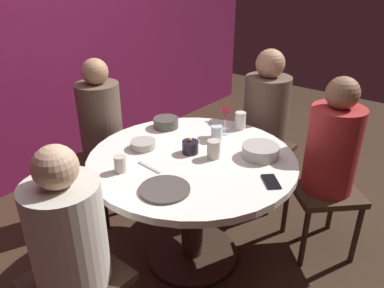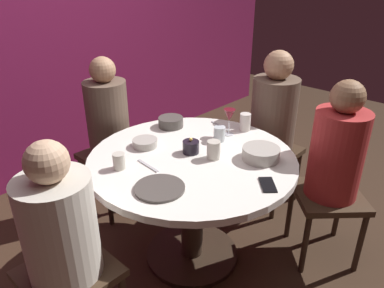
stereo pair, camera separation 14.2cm
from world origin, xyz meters
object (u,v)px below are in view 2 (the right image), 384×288
bowl_salad_center (145,143)px  wine_glass (229,116)px  seated_diner_back (108,121)px  cup_center_front (219,134)px  dining_table (192,182)px  cell_phone (268,185)px  cup_near_candle (245,122)px  seated_diner_right (274,115)px  seated_diner_front_right (336,156)px  seated_diner_left (60,231)px  bowl_serving_large (261,154)px  bowl_small_white (171,122)px  candle_holder (191,147)px  dinner_plate (160,188)px  cup_by_left_diner (119,161)px  cup_by_right_diner (214,150)px

bowl_salad_center → wine_glass: bearing=-28.7°
seated_diner_back → cup_center_front: bearing=18.7°
dining_table → cell_phone: bearing=-86.2°
cup_near_candle → cup_center_front: cup_near_candle is taller
wine_glass → seated_diner_right: bearing=-3.9°
wine_glass → bowl_salad_center: wine_glass is taller
seated_diner_back → seated_diner_front_right: 1.55m
seated_diner_left → cell_phone: bearing=-29.4°
dining_table → bowl_serving_large: 0.45m
bowl_small_white → cup_center_front: cup_center_front is taller
seated_diner_front_right → candle_holder: 0.86m
seated_diner_left → dinner_plate: seated_diner_left is taller
seated_diner_back → cup_center_front: 0.86m
dining_table → seated_diner_front_right: 0.87m
cell_phone → cup_by_left_diner: size_ratio=1.57×
bowl_salad_center → dinner_plate: bearing=-122.2°
seated_diner_right → wine_glass: seated_diner_right is taller
seated_diner_right → cup_by_right_diner: size_ratio=11.45×
seated_diner_left → cup_by_left_diner: (0.47, 0.19, 0.08)m
seated_diner_left → cup_center_front: size_ratio=12.10×
bowl_small_white → cell_phone: bearing=-101.9°
seated_diner_right → dinner_plate: bearing=5.5°
dining_table → cup_by_left_diner: 0.47m
bowl_salad_center → cup_by_left_diner: cup_by_left_diner is taller
candle_holder → bowl_salad_center: 0.29m
wine_glass → bowl_serving_large: (-0.14, -0.34, -0.09)m
seated_diner_right → seated_diner_front_right: bearing=65.2°
cup_by_right_diner → wine_glass: bearing=23.4°
seated_diner_front_right → cup_by_left_diner: seated_diner_front_right is taller
cell_phone → cup_by_right_diner: bearing=130.5°
candle_holder → wine_glass: bearing=-0.8°
cup_near_candle → cup_by_left_diner: cup_near_candle is taller
seated_diner_right → cup_center_front: 0.61m
seated_diner_front_right → dinner_plate: size_ratio=4.68×
seated_diner_front_right → wine_glass: seated_diner_front_right is taller
cell_phone → cup_center_front: size_ratio=1.49×
dinner_plate → bowl_small_white: bowl_small_white is taller
seated_diner_left → cup_by_left_diner: size_ratio=12.69×
wine_glass → cup_by_right_diner: bearing=-156.6°
seated_diner_back → candle_holder: bearing=2.3°
candle_holder → cup_center_front: 0.24m
seated_diner_right → cell_phone: 0.98m
bowl_small_white → cup_by_right_diner: bearing=-106.7°
bowl_salad_center → cup_by_left_diner: size_ratio=1.70×
seated_diner_right → cup_center_front: size_ratio=13.03×
candle_holder → bowl_small_white: candle_holder is taller
cup_near_candle → dinner_plate: bearing=-172.3°
cell_phone → cup_near_candle: (0.49, 0.49, 0.05)m
cell_phone → bowl_serving_large: 0.28m
bowl_serving_large → cup_by_right_diner: cup_by_right_diner is taller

